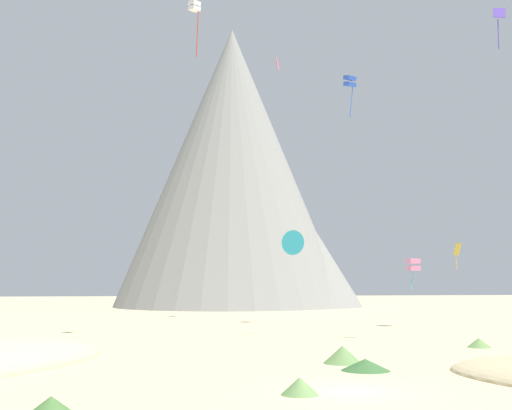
{
  "coord_description": "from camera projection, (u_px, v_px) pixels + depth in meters",
  "views": [
    {
      "loc": [
        -8.36,
        -28.49,
        4.94
      ],
      "look_at": [
        2.03,
        47.45,
        14.36
      ],
      "focal_mm": 44.13,
      "sensor_mm": 36.0,
      "label": 1
    }
  ],
  "objects": [
    {
      "name": "kite_pink_low",
      "position": [
        413.0,
        265.0,
        70.53
      ],
      "size": [
        1.24,
        1.27,
        3.55
      ],
      "rotation": [
        0.0,
        0.0,
        0.06
      ],
      "color": "pink"
    },
    {
      "name": "kite_gold_low",
      "position": [
        457.0,
        251.0,
        76.62
      ],
      "size": [
        0.89,
        0.55,
        3.22
      ],
      "rotation": [
        0.0,
        0.0,
        4.54
      ],
      "color": "gold"
    },
    {
      "name": "bush_low_patch",
      "position": [
        343.0,
        355.0,
        38.51
      ],
      "size": [
        2.55,
        2.55,
        1.07
      ],
      "primitive_type": "cone",
      "rotation": [
        0.0,
        0.0,
        4.77
      ],
      "color": "#668C4C",
      "rests_on": "ground_plane"
    },
    {
      "name": "kite_indigo_high",
      "position": [
        499.0,
        18.0,
        52.19
      ],
      "size": [
        1.11,
        0.5,
        3.74
      ],
      "rotation": [
        0.0,
        0.0,
        5.22
      ],
      "color": "#5138B2"
    },
    {
      "name": "ground_plane",
      "position": [
        353.0,
        392.0,
        28.54
      ],
      "size": [
        400.0,
        400.0,
        0.0
      ],
      "primitive_type": "plane",
      "color": "#CCBA8E"
    },
    {
      "name": "bush_mid_center",
      "position": [
        479.0,
        343.0,
        47.87
      ],
      "size": [
        2.03,
        2.03,
        0.73
      ],
      "primitive_type": "cone",
      "rotation": [
        0.0,
        0.0,
        1.71
      ],
      "color": "#668C4C",
      "rests_on": "ground_plane"
    },
    {
      "name": "bush_scatter_east",
      "position": [
        51.0,
        405.0,
        23.66
      ],
      "size": [
        2.5,
        2.5,
        0.68
      ],
      "primitive_type": "cone",
      "rotation": [
        0.0,
        0.0,
        2.47
      ],
      "color": "#477238",
      "rests_on": "ground_plane"
    },
    {
      "name": "kite_rainbow_high",
      "position": [
        277.0,
        64.0,
        85.98
      ],
      "size": [
        1.17,
        2.0,
        1.93
      ],
      "rotation": [
        0.0,
        0.0,
        4.4
      ],
      "color": "#E5668C"
    },
    {
      "name": "kite_blue_high",
      "position": [
        350.0,
        82.0,
        73.68
      ],
      "size": [
        1.48,
        1.53,
        5.18
      ],
      "rotation": [
        0.0,
        0.0,
        0.4
      ],
      "color": "blue"
    },
    {
      "name": "bush_near_right",
      "position": [
        365.0,
        365.0,
        35.34
      ],
      "size": [
        3.81,
        3.81,
        0.66
      ],
      "primitive_type": "cone",
      "rotation": [
        0.0,
        0.0,
        5.74
      ],
      "color": "#386633",
      "rests_on": "ground_plane"
    },
    {
      "name": "rock_massif",
      "position": [
        240.0,
        176.0,
        132.64
      ],
      "size": [
        64.16,
        64.16,
        59.51
      ],
      "color": "gray",
      "rests_on": "ground_plane"
    },
    {
      "name": "kite_white_high",
      "position": [
        195.0,
        7.0,
        57.26
      ],
      "size": [
        1.2,
        1.21,
        5.28
      ],
      "rotation": [
        0.0,
        0.0,
        0.63
      ],
      "color": "white"
    },
    {
      "name": "bush_ridge_crest",
      "position": [
        300.0,
        386.0,
        27.78
      ],
      "size": [
        2.13,
        2.13,
        0.76
      ],
      "primitive_type": "cone",
      "rotation": [
        0.0,
        0.0,
        2.84
      ],
      "color": "#668C4C",
      "rests_on": "ground_plane"
    },
    {
      "name": "kite_cyan_low",
      "position": [
        294.0,
        243.0,
        58.99
      ],
      "size": [
        2.09,
        1.63,
        2.33
      ],
      "rotation": [
        0.0,
        0.0,
        2.52
      ],
      "color": "#33BCDB"
    }
  ]
}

